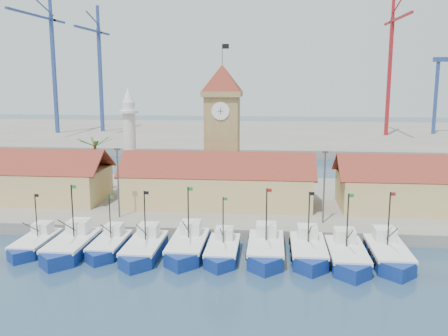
# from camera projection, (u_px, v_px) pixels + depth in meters

# --- Properties ---
(ground) EXTENTS (400.00, 400.00, 0.00)m
(ground) POSITION_uv_depth(u_px,v_px,m) (197.00, 266.00, 51.97)
(ground) COLOR #1D384E
(ground) RESTS_ON ground
(quay) EXTENTS (140.00, 32.00, 1.50)m
(quay) POSITION_uv_depth(u_px,v_px,m) (221.00, 202.00, 75.33)
(quay) COLOR gray
(quay) RESTS_ON ground
(terminal) EXTENTS (240.00, 80.00, 2.00)m
(terminal) POSITION_uv_depth(u_px,v_px,m) (249.00, 135.00, 159.48)
(terminal) COLOR gray
(terminal) RESTS_ON ground
(boat_0) EXTENTS (3.27, 8.95, 6.77)m
(boat_0) POSITION_uv_depth(u_px,v_px,m) (35.00, 245.00, 56.42)
(boat_0) COLOR navy
(boat_0) RESTS_ON ground
(boat_1) EXTENTS (3.92, 10.73, 8.12)m
(boat_1) POSITION_uv_depth(u_px,v_px,m) (71.00, 247.00, 55.23)
(boat_1) COLOR navy
(boat_1) RESTS_ON ground
(boat_2) EXTENTS (3.25, 8.90, 6.73)m
(boat_2) POSITION_uv_depth(u_px,v_px,m) (109.00, 246.00, 55.85)
(boat_2) COLOR navy
(boat_2) RESTS_ON ground
(boat_3) EXTENTS (3.67, 10.04, 7.60)m
(boat_3) POSITION_uv_depth(u_px,v_px,m) (144.00, 250.00, 54.42)
(boat_3) COLOR navy
(boat_3) RESTS_ON ground
(boat_4) EXTENTS (3.81, 10.45, 7.91)m
(boat_4) POSITION_uv_depth(u_px,v_px,m) (187.00, 248.00, 55.03)
(boat_4) COLOR navy
(boat_4) RESTS_ON ground
(boat_5) EXTENTS (3.37, 9.23, 6.98)m
(boat_5) POSITION_uv_depth(u_px,v_px,m) (222.00, 252.00, 54.06)
(boat_5) COLOR navy
(boat_5) RESTS_ON ground
(boat_6) EXTENTS (3.85, 10.54, 7.98)m
(boat_6) POSITION_uv_depth(u_px,v_px,m) (266.00, 251.00, 54.09)
(boat_6) COLOR navy
(boat_6) RESTS_ON ground
(boat_7) EXTENTS (3.71, 10.15, 7.68)m
(boat_7) POSITION_uv_depth(u_px,v_px,m) (308.00, 252.00, 53.70)
(boat_7) COLOR navy
(boat_7) RESTS_ON ground
(boat_8) EXTENTS (3.79, 10.37, 7.85)m
(boat_8) POSITION_uv_depth(u_px,v_px,m) (347.00, 257.00, 52.19)
(boat_8) COLOR navy
(boat_8) RESTS_ON ground
(boat_9) EXTENTS (3.82, 10.46, 7.91)m
(boat_9) POSITION_uv_depth(u_px,v_px,m) (389.00, 256.00, 52.59)
(boat_9) COLOR navy
(boat_9) RESTS_ON ground
(hall_left) EXTENTS (31.20, 10.13, 7.61)m
(hall_left) POSITION_uv_depth(u_px,v_px,m) (4.00, 182.00, 73.87)
(hall_left) COLOR tan
(hall_left) RESTS_ON quay
(hall_center) EXTENTS (27.04, 10.13, 7.61)m
(hall_center) POSITION_uv_depth(u_px,v_px,m) (218.00, 187.00, 70.83)
(hall_center) COLOR tan
(hall_center) RESTS_ON quay
(clock_tower) EXTENTS (5.80, 5.80, 22.70)m
(clock_tower) POSITION_uv_depth(u_px,v_px,m) (222.00, 127.00, 75.26)
(clock_tower) COLOR #A18B53
(clock_tower) RESTS_ON quay
(minaret) EXTENTS (3.00, 3.00, 16.30)m
(minaret) POSITION_uv_depth(u_px,v_px,m) (130.00, 139.00, 79.05)
(minaret) COLOR silver
(minaret) RESTS_ON quay
(palm_tree) EXTENTS (5.60, 5.03, 8.39)m
(palm_tree) POSITION_uv_depth(u_px,v_px,m) (96.00, 162.00, 78.20)
(palm_tree) COLOR brown
(palm_tree) RESTS_ON quay
(lamp_posts) EXTENTS (80.70, 0.25, 9.03)m
(lamp_posts) POSITION_uv_depth(u_px,v_px,m) (215.00, 181.00, 62.50)
(lamp_posts) COLOR #3F3F44
(lamp_posts) RESTS_ON quay
(crane_blue_far) EXTENTS (1.00, 36.10, 42.50)m
(crane_blue_far) POSITION_uv_depth(u_px,v_px,m) (50.00, 55.00, 150.96)
(crane_blue_far) COLOR navy
(crane_blue_far) RESTS_ON terminal
(crane_blue_near) EXTENTS (1.00, 29.24, 39.21)m
(crane_blue_near) POSITION_uv_depth(u_px,v_px,m) (99.00, 63.00, 156.97)
(crane_blue_near) COLOR navy
(crane_blue_near) RESTS_ON terminal
(crane_red_right) EXTENTS (1.00, 31.08, 41.26)m
(crane_red_right) POSITION_uv_depth(u_px,v_px,m) (391.00, 58.00, 145.15)
(crane_red_right) COLOR maroon
(crane_red_right) RESTS_ON terminal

